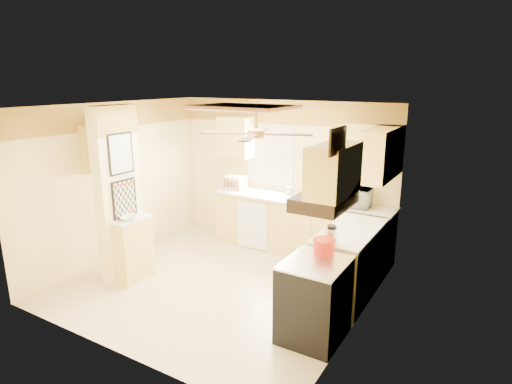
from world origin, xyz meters
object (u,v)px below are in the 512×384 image
Objects in this scene: bowl at (128,218)px; kettle at (331,236)px; microwave at (354,197)px; dutch_oven at (324,246)px; stove at (314,299)px.

bowl is 2.84m from kettle.
bowl is at bearing 40.75° from microwave.
dutch_oven is 1.06× the size of kettle.
dutch_oven is (-0.01, 0.26, 0.54)m from stove.
microwave is 1.71m from kettle.
dutch_oven is at bearing 6.76° from bowl.
kettle is at bearing 11.26° from bowl.
microwave is at bearing 97.91° from stove.
bowl is 0.90× the size of dutch_oven.
microwave is (-0.30, 2.17, 0.62)m from stove.
stove is 3.74× the size of kettle.
dutch_oven is (2.78, 0.33, 0.03)m from bowl.
stove is at bearing -87.05° from dutch_oven.
bowl is (-2.79, -0.07, 0.51)m from stove.
stove is 3.92× the size of bowl.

